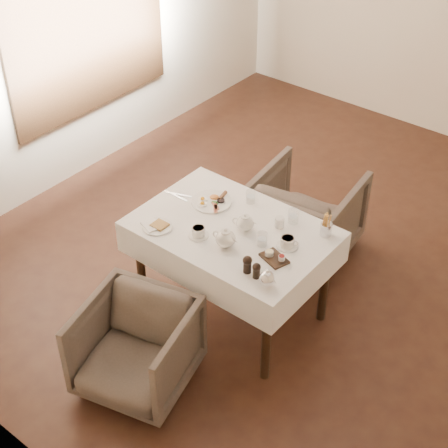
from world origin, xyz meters
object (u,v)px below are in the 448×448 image
teapot_centre (245,222)px  breakfast_plate (212,201)px  armchair_near (136,348)px  armchair_far (306,215)px  table (232,241)px

teapot_centre → breakfast_plate: bearing=139.1°
breakfast_plate → teapot_centre: bearing=-3.2°
armchair_near → armchair_far: size_ratio=0.89×
armchair_far → breakfast_plate: (-0.30, -0.76, 0.42)m
breakfast_plate → table: bearing=-13.0°
table → teapot_centre: size_ratio=8.03×
armchair_near → teapot_centre: teapot_centre is taller
table → armchair_near: (-0.07, -0.88, -0.33)m
teapot_centre → armchair_far: bearing=69.9°
teapot_centre → armchair_near: bearing=-123.6°
armchair_near → breakfast_plate: bearing=87.8°
armchair_far → breakfast_plate: 0.92m
table → armchair_far: table is taller
armchair_far → table: bearing=82.3°
armchair_far → breakfast_plate: bearing=61.8°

